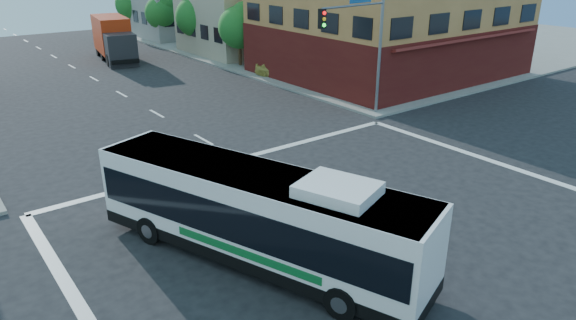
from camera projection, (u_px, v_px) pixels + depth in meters
ground at (385, 240)px, 17.70m from camera, size 120.00×120.00×0.00m
sidewalk_ne at (370, 34)px, 63.17m from camera, size 50.00×50.00×0.15m
building_east_near at (251, 5)px, 50.65m from camera, size 12.06×10.06×9.00m
signal_mast_ne at (362, 35)px, 28.78m from camera, size 7.91×1.13×8.07m
street_tree_a at (241, 25)px, 43.67m from camera, size 3.60×3.60×5.53m
street_tree_b at (196, 15)px, 49.53m from camera, size 3.80×3.80×5.79m
street_tree_c at (162, 11)px, 55.55m from camera, size 3.40×3.40×5.29m
street_tree_d at (133, 2)px, 61.30m from camera, size 4.00×4.00×6.03m
transit_bus at (256, 214)px, 16.01m from camera, size 6.20×11.51×3.37m
box_truck at (114, 40)px, 47.16m from camera, size 3.83×8.83×3.84m
parked_car at (280, 70)px, 40.49m from camera, size 2.79×4.47×1.42m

